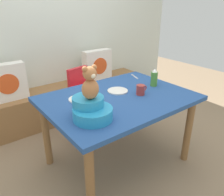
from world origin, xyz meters
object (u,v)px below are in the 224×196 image
object	(u,v)px
dining_table	(118,106)
teddy_bear	(90,84)
highchair	(85,90)
ketchup_bottle	(154,78)
pillow_floral_left	(7,83)
dinner_plate_far	(80,99)
coffee_mug	(141,90)
infant_seat_teal	(91,110)
pillow_floral_right	(97,65)
dinner_plate_near	(118,91)

from	to	relation	value
dining_table	teddy_bear	size ratio (longest dim) A/B	5.40
highchair	ketchup_bottle	xyz separation A→B (m)	(0.36, -0.81, 0.31)
pillow_floral_left	dinner_plate_far	world-z (taller)	pillow_floral_left
dinner_plate_far	coffee_mug	bearing A→B (deg)	-25.19
pillow_floral_left	infant_seat_teal	world-z (taller)	same
pillow_floral_right	highchair	distance (m)	0.65
infant_seat_teal	dinner_plate_near	world-z (taller)	infant_seat_teal
pillow_floral_left	dining_table	distance (m)	1.41
pillow_floral_right	infant_seat_teal	world-z (taller)	same
infant_seat_teal	ketchup_bottle	world-z (taller)	ketchup_bottle
dining_table	ketchup_bottle	distance (m)	0.51
teddy_bear	coffee_mug	world-z (taller)	teddy_bear
dining_table	coffee_mug	world-z (taller)	coffee_mug
highchair	coffee_mug	world-z (taller)	coffee_mug
highchair	infant_seat_teal	bearing A→B (deg)	-118.00
pillow_floral_left	coffee_mug	world-z (taller)	pillow_floral_left
pillow_floral_right	dining_table	size ratio (longest dim) A/B	0.33
dinner_plate_far	pillow_floral_right	bearing A→B (deg)	49.77
pillow_floral_left	teddy_bear	world-z (taller)	teddy_bear
dinner_plate_far	highchair	bearing A→B (deg)	56.32
ketchup_bottle	dinner_plate_far	world-z (taller)	ketchup_bottle
pillow_floral_left	infant_seat_teal	bearing A→B (deg)	-79.22
pillow_floral_left	highchair	xyz separation A→B (m)	(0.81, -0.42, -0.16)
pillow_floral_left	dinner_plate_far	xyz separation A→B (m)	(0.37, -1.07, 0.07)
coffee_mug	dinner_plate_near	bearing A→B (deg)	122.56
pillow_floral_right	dinner_plate_far	bearing A→B (deg)	-130.23
pillow_floral_left	pillow_floral_right	size ratio (longest dim) A/B	1.00
pillow_floral_left	dinner_plate_near	bearing A→B (deg)	-55.61
pillow_floral_right	dinner_plate_near	xyz separation A→B (m)	(-0.51, -1.12, 0.07)
infant_seat_teal	ketchup_bottle	bearing A→B (deg)	12.78
ketchup_bottle	dinner_plate_far	size ratio (longest dim) A/B	0.92
pillow_floral_right	dinner_plate_near	bearing A→B (deg)	-114.43
pillow_floral_right	dinner_plate_far	world-z (taller)	pillow_floral_right
dinner_plate_far	infant_seat_teal	bearing A→B (deg)	-105.81
infant_seat_teal	dinner_plate_far	bearing A→B (deg)	74.19
infant_seat_teal	dinner_plate_far	distance (m)	0.37
highchair	teddy_bear	world-z (taller)	teddy_bear
pillow_floral_right	ketchup_bottle	xyz separation A→B (m)	(-0.11, -1.22, 0.15)
dining_table	dinner_plate_near	world-z (taller)	dinner_plate_near
ketchup_bottle	highchair	bearing A→B (deg)	113.94
ketchup_bottle	dining_table	bearing A→B (deg)	-179.43
pillow_floral_right	ketchup_bottle	world-z (taller)	ketchup_bottle
dining_table	dinner_plate_far	world-z (taller)	dinner_plate_far
pillow_floral_left	infant_seat_teal	size ratio (longest dim) A/B	1.33
coffee_mug	ketchup_bottle	bearing A→B (deg)	18.60
pillow_floral_left	infant_seat_teal	distance (m)	1.46
pillow_floral_right	highchair	xyz separation A→B (m)	(-0.47, -0.42, -0.16)
dinner_plate_near	pillow_floral_right	bearing A→B (deg)	65.57
teddy_bear	ketchup_bottle	xyz separation A→B (m)	(0.89, 0.20, -0.19)
dining_table	dinner_plate_far	bearing A→B (deg)	154.08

